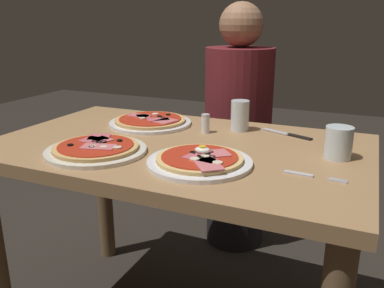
% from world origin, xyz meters
% --- Properties ---
extents(dining_table, '(1.19, 0.74, 0.72)m').
position_xyz_m(dining_table, '(0.00, 0.00, 0.60)').
color(dining_table, '#9E754C').
rests_on(dining_table, ground).
extents(pizza_foreground, '(0.29, 0.29, 0.05)m').
position_xyz_m(pizza_foreground, '(0.14, -0.15, 0.73)').
color(pizza_foreground, white).
rests_on(pizza_foreground, dining_table).
extents(pizza_across_left, '(0.31, 0.31, 0.03)m').
position_xyz_m(pizza_across_left, '(-0.20, 0.18, 0.73)').
color(pizza_across_left, white).
rests_on(pizza_across_left, dining_table).
extents(pizza_across_right, '(0.30, 0.30, 0.03)m').
position_xyz_m(pizza_across_right, '(-0.18, -0.18, 0.73)').
color(pizza_across_right, silver).
rests_on(pizza_across_right, dining_table).
extents(water_glass_near, '(0.06, 0.06, 0.11)m').
position_xyz_m(water_glass_near, '(0.14, 0.23, 0.77)').
color(water_glass_near, silver).
rests_on(water_glass_near, dining_table).
extents(water_glass_far, '(0.08, 0.08, 0.09)m').
position_xyz_m(water_glass_far, '(0.48, 0.06, 0.76)').
color(water_glass_far, silver).
rests_on(water_glass_far, dining_table).
extents(fork, '(0.16, 0.03, 0.00)m').
position_xyz_m(fork, '(0.43, -0.12, 0.72)').
color(fork, silver).
rests_on(fork, dining_table).
extents(knife, '(0.19, 0.09, 0.01)m').
position_xyz_m(knife, '(0.31, 0.24, 0.72)').
color(knife, silver).
rests_on(knife, dining_table).
extents(salt_shaker, '(0.03, 0.03, 0.07)m').
position_xyz_m(salt_shaker, '(0.04, 0.15, 0.75)').
color(salt_shaker, white).
rests_on(salt_shaker, dining_table).
extents(diner_person, '(0.32, 0.32, 1.18)m').
position_xyz_m(diner_person, '(-0.02, 0.70, 0.56)').
color(diner_person, black).
rests_on(diner_person, ground).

